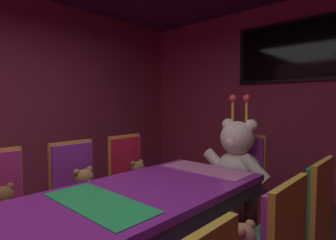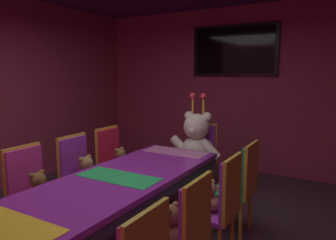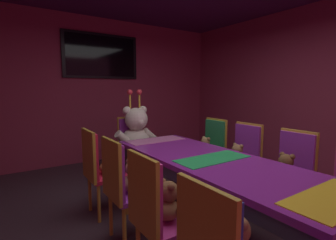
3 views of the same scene
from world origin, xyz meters
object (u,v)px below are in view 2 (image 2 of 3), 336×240
chair_left_3 (112,157)px  chair_right_3 (243,180)px  teddy_right_2 (208,198)px  teddy_left_1 (39,189)px  chair_left_2 (77,170)px  wall_tv (234,51)px  chair_right_2 (223,199)px  teddy_left_2 (87,172)px  teddy_right_3 (230,179)px  chair_left_1 (29,186)px  teddy_right_1 (169,227)px  chair_right_1 (187,231)px  banquet_table (119,186)px  teddy_left_3 (121,160)px  throne_chair (201,151)px  king_teddy_bear (196,141)px

chair_left_3 → chair_right_3: bearing=-0.4°
teddy_right_2 → chair_right_3: bearing=-103.3°
teddy_left_1 → chair_left_3: bearing=96.8°
chair_left_2 → wall_tv: 3.26m
chair_right_2 → teddy_left_2: bearing=0.6°
teddy_left_2 → teddy_right_3: teddy_left_2 is taller
chair_left_1 → wall_tv: bearing=75.8°
chair_left_1 → teddy_right_2: 1.72m
chair_right_2 → teddy_right_1: bearing=76.4°
teddy_left_2 → wall_tv: (0.70, 2.79, 1.46)m
chair_left_2 → chair_right_1: bearing=-20.7°
teddy_left_1 → teddy_right_1: same height
teddy_right_2 → chair_right_3: size_ratio=0.30×
banquet_table → chair_right_1: 0.93m
banquet_table → teddy_right_1: bearing=-24.7°
teddy_right_2 → chair_right_3: chair_right_3 is taller
teddy_right_1 → teddy_right_3: bearing=-90.7°
chair_left_1 → chair_right_2: size_ratio=1.00×
chair_right_3 → banquet_table: bearing=46.5°
teddy_left_3 → teddy_right_3: 1.45m
teddy_left_1 → chair_left_3: 1.24m
banquet_table → chair_left_3: 1.27m
teddy_left_1 → teddy_left_2: bearing=88.4°
teddy_left_1 → wall_tv: wall_tv is taller
teddy_left_2 → chair_right_2: 1.58m
chair_left_2 → throne_chair: bearing=60.7°
chair_right_2 → teddy_right_2: (-0.14, 0.00, -0.02)m
chair_left_3 → chair_left_1: bearing=-90.0°
teddy_left_3 → king_teddy_bear: size_ratio=0.31×
teddy_right_2 → chair_left_3: bearing=-20.6°
teddy_left_1 → throne_chair: 2.24m
chair_left_2 → chair_right_1: size_ratio=1.00×
banquet_table → chair_left_2: size_ratio=2.60×
chair_left_2 → chair_right_3: bearing=19.4°
chair_left_2 → teddy_right_1: 1.69m
chair_left_1 → teddy_right_3: chair_left_1 is taller
chair_right_3 → king_teddy_bear: bearing=-39.6°
teddy_right_1 → king_teddy_bear: 2.11m
chair_right_1 → teddy_left_2: bearing=-22.4°
teddy_left_1 → chair_right_2: chair_right_2 is taller
chair_right_2 → throne_chair: same height
banquet_table → chair_left_2: (-0.85, 0.32, -0.06)m
chair_right_2 → teddy_right_2: 0.14m
chair_left_3 → teddy_right_3: bearing=-0.4°
teddy_left_3 → chair_right_3: size_ratio=0.30×
chair_right_1 → chair_right_2: size_ratio=1.00×
teddy_left_1 → teddy_left_2: size_ratio=0.96×
banquet_table → chair_left_3: chair_left_3 is taller
chair_left_2 → teddy_left_3: size_ratio=3.31×
banquet_table → chair_right_2: bearing=20.7°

